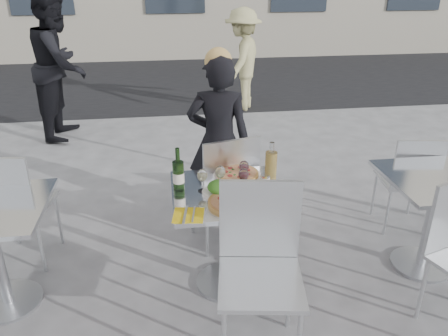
{
  "coord_description": "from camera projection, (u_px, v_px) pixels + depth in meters",
  "views": [
    {
      "loc": [
        -0.37,
        -2.5,
        2.08
      ],
      "look_at": [
        0.0,
        0.15,
        0.85
      ],
      "focal_mm": 35.0,
      "sensor_mm": 36.0,
      "label": 1
    }
  ],
  "objects": [
    {
      "name": "salad_plate",
      "position": [
        219.0,
        188.0,
        2.82
      ],
      "size": [
        0.22,
        0.22,
        0.09
      ],
      "color": "white",
      "rests_on": "main_table"
    },
    {
      "name": "wineglass_white_a",
      "position": [
        202.0,
        176.0,
        2.81
      ],
      "size": [
        0.07,
        0.07,
        0.16
      ],
      "color": "white",
      "rests_on": "main_table"
    },
    {
      "name": "pedestrian_b",
      "position": [
        243.0,
        60.0,
        6.76
      ],
      "size": [
        0.97,
        1.16,
        1.56
      ],
      "primitive_type": "imported",
      "rotation": [
        0.0,
        0.0,
        4.24
      ],
      "color": "tan",
      "rests_on": "ground"
    },
    {
      "name": "pizza_near",
      "position": [
        234.0,
        202.0,
        2.7
      ],
      "size": [
        0.33,
        0.33,
        0.02
      ],
      "color": "tan",
      "rests_on": "main_table"
    },
    {
      "name": "wine_bottle",
      "position": [
        178.0,
        174.0,
        2.82
      ],
      "size": [
        0.07,
        0.08,
        0.29
      ],
      "color": "#254D1C",
      "rests_on": "main_table"
    },
    {
      "name": "side_table_right",
      "position": [
        434.0,
        204.0,
        3.13
      ],
      "size": [
        0.72,
        0.72,
        0.75
      ],
      "color": "#B7BABF",
      "rests_on": "ground"
    },
    {
      "name": "street_asphalt",
      "position": [
        182.0,
        78.0,
        9.01
      ],
      "size": [
        24.0,
        5.0,
        0.0
      ],
      "primitive_type": "cube",
      "color": "black",
      "rests_on": "ground"
    },
    {
      "name": "main_table",
      "position": [
        227.0,
        219.0,
        2.94
      ],
      "size": [
        0.72,
        0.72,
        0.75
      ],
      "color": "#B7BABF",
      "rests_on": "ground"
    },
    {
      "name": "side_chair_lfar",
      "position": [
        12.0,
        201.0,
        3.13
      ],
      "size": [
        0.49,
        0.5,
        0.94
      ],
      "rotation": [
        0.0,
        0.0,
        2.99
      ],
      "color": "silver",
      "rests_on": "ground"
    },
    {
      "name": "wineglass_red_b",
      "position": [
        244.0,
        167.0,
        2.93
      ],
      "size": [
        0.07,
        0.07,
        0.16
      ],
      "color": "white",
      "rests_on": "main_table"
    },
    {
      "name": "sugar_shaker",
      "position": [
        265.0,
        182.0,
        2.85
      ],
      "size": [
        0.06,
        0.06,
        0.11
      ],
      "color": "white",
      "rests_on": "main_table"
    },
    {
      "name": "wineglass_red_a",
      "position": [
        244.0,
        175.0,
        2.82
      ],
      "size": [
        0.07,
        0.07,
        0.16
      ],
      "color": "white",
      "rests_on": "main_table"
    },
    {
      "name": "ground",
      "position": [
        227.0,
        283.0,
        3.16
      ],
      "size": [
        80.0,
        80.0,
        0.0
      ],
      "primitive_type": "plane",
      "color": "slate"
    },
    {
      "name": "pizza_far",
      "position": [
        237.0,
        174.0,
        3.05
      ],
      "size": [
        0.34,
        0.34,
        0.03
      ],
      "color": "white",
      "rests_on": "main_table"
    },
    {
      "name": "side_chair_rfar",
      "position": [
        410.0,
        176.0,
        3.6
      ],
      "size": [
        0.44,
        0.45,
        0.87
      ],
      "rotation": [
        0.0,
        0.0,
        3.01
      ],
      "color": "silver",
      "rests_on": "ground"
    },
    {
      "name": "pedestrian_a",
      "position": [
        60.0,
        65.0,
        5.6
      ],
      "size": [
        0.8,
        0.98,
        1.88
      ],
      "primitive_type": "imported",
      "rotation": [
        0.0,
        0.0,
        1.48
      ],
      "color": "black",
      "rests_on": "ground"
    },
    {
      "name": "woman_diner",
      "position": [
        219.0,
        141.0,
        3.72
      ],
      "size": [
        0.58,
        0.43,
        1.47
      ],
      "primitive_type": "imported",
      "rotation": [
        0.0,
        0.0,
        2.98
      ],
      "color": "black",
      "rests_on": "ground"
    },
    {
      "name": "napkin_right",
      "position": [
        275.0,
        204.0,
        2.69
      ],
      "size": [
        0.24,
        0.24,
        0.01
      ],
      "rotation": [
        0.0,
        0.0,
        -0.42
      ],
      "color": "yellow",
      "rests_on": "main_table"
    },
    {
      "name": "wineglass_white_b",
      "position": [
        220.0,
        173.0,
        2.85
      ],
      "size": [
        0.07,
        0.07,
        0.16
      ],
      "color": "white",
      "rests_on": "main_table"
    },
    {
      "name": "napkin_left",
      "position": [
        188.0,
        215.0,
        2.57
      ],
      "size": [
        0.21,
        0.21,
        0.01
      ],
      "rotation": [
        0.0,
        0.0,
        -0.16
      ],
      "color": "yellow",
      "rests_on": "main_table"
    },
    {
      "name": "chair_near",
      "position": [
        260.0,
        257.0,
        2.45
      ],
      "size": [
        0.53,
        0.54,
        1.02
      ],
      "rotation": [
        0.0,
        0.0,
        -0.15
      ],
      "color": "silver",
      "rests_on": "ground"
    },
    {
      "name": "carafe",
      "position": [
        271.0,
        166.0,
        2.93
      ],
      "size": [
        0.08,
        0.08,
        0.29
      ],
      "color": "tan",
      "rests_on": "main_table"
    },
    {
      "name": "chair_far",
      "position": [
        226.0,
        183.0,
        3.35
      ],
      "size": [
        0.54,
        0.55,
        0.97
      ],
      "rotation": [
        0.0,
        0.0,
        3.39
      ],
      "color": "silver",
      "rests_on": "ground"
    }
  ]
}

